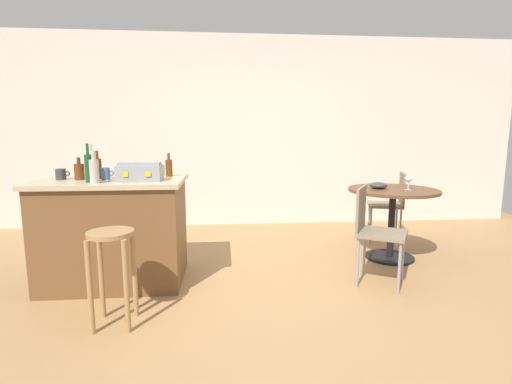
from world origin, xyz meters
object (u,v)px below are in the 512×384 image
at_px(bottle_2, 92,164).
at_px(folding_chair_near, 374,227).
at_px(bottle_6, 79,171).
at_px(bottle_0, 98,168).
at_px(toolbox, 140,172).
at_px(wine_glass, 409,180).
at_px(cup_3, 106,174).
at_px(bottle_3, 93,167).
at_px(wooden_stool, 112,259).
at_px(kitchen_island, 116,230).
at_px(bottle_5, 94,171).
at_px(cup_0, 160,170).
at_px(bottle_1, 89,167).
at_px(serving_bowl, 378,185).
at_px(dining_table, 392,206).
at_px(folding_chair_far, 391,201).
at_px(cup_1, 61,174).
at_px(cup_2, 144,170).
at_px(bottle_4, 169,167).

bearing_deg(bottle_2, folding_chair_near, -10.54).
bearing_deg(folding_chair_near, bottle_6, 174.96).
bearing_deg(bottle_0, toolbox, -21.06).
distance_m(toolbox, wine_glass, 2.64).
height_order(bottle_0, cup_3, bottle_0).
relative_size(bottle_3, cup_3, 1.90).
bearing_deg(wooden_stool, bottle_2, 112.99).
xyz_separation_m(wooden_stool, bottle_3, (-0.48, 1.17, 0.53)).
height_order(kitchen_island, bottle_5, bottle_5).
bearing_deg(cup_0, bottle_3, 171.74).
xyz_separation_m(bottle_1, wine_glass, (3.00, 0.51, -0.19)).
xyz_separation_m(bottle_2, serving_bowl, (2.84, 0.20, -0.26)).
distance_m(dining_table, folding_chair_far, 0.70).
bearing_deg(dining_table, cup_0, -177.11).
height_order(kitchen_island, wooden_stool, kitchen_island).
distance_m(cup_1, wine_glass, 3.32).
bearing_deg(wooden_stool, bottle_3, 112.26).
distance_m(wooden_stool, bottle_3, 1.37).
xyz_separation_m(folding_chair_far, cup_3, (-3.06, -1.07, 0.48)).
height_order(folding_chair_far, cup_2, cup_2).
bearing_deg(serving_bowl, bottle_3, -178.72).
xyz_separation_m(wooden_stool, bottle_4, (0.26, 1.00, 0.54)).
relative_size(folding_chair_far, cup_2, 7.75).
bearing_deg(serving_bowl, toolbox, -166.89).
xyz_separation_m(bottle_3, cup_1, (-0.15, -0.35, -0.03)).
distance_m(bottle_3, cup_2, 0.49).
xyz_separation_m(bottle_5, cup_2, (0.27, 0.58, -0.06)).
xyz_separation_m(dining_table, bottle_0, (-2.87, -0.35, 0.45)).
relative_size(dining_table, folding_chair_near, 1.07).
height_order(bottle_2, cup_2, bottle_2).
xyz_separation_m(wooden_stool, wine_glass, (2.67, 1.13, 0.38)).
xyz_separation_m(folding_chair_far, cup_0, (-2.65, -0.76, 0.48)).
relative_size(dining_table, bottle_5, 3.51).
distance_m(cup_0, wine_glass, 2.50).
distance_m(bottle_1, cup_3, 0.18).
height_order(dining_table, cup_3, cup_3).
bearing_deg(dining_table, kitchen_island, -172.57).
relative_size(folding_chair_far, serving_bowl, 4.76).
distance_m(folding_chair_near, bottle_5, 2.41).
relative_size(toolbox, cup_0, 3.04).
distance_m(folding_chair_near, cup_0, 2.04).
xyz_separation_m(bottle_1, cup_1, (-0.30, 0.20, -0.07)).
relative_size(bottle_4, bottle_5, 0.82).
bearing_deg(kitchen_island, bottle_0, 177.26).
bearing_deg(toolbox, wine_glass, 9.51).
bearing_deg(cup_1, dining_table, 6.72).
bearing_deg(wooden_stool, bottle_4, 75.22).
bearing_deg(folding_chair_far, kitchen_island, -161.80).
bearing_deg(cup_2, wine_glass, -0.12).
bearing_deg(bottle_5, bottle_3, 109.28).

